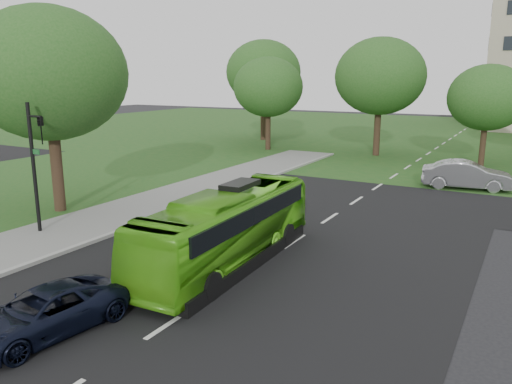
% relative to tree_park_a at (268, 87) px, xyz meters
% --- Properties ---
extents(ground, '(160.00, 160.00, 0.00)m').
position_rel_tree_park_a_xyz_m(ground, '(13.57, -25.17, -5.72)').
color(ground, black).
rests_on(ground, ground).
extents(street_surfaces, '(120.00, 120.00, 0.15)m').
position_rel_tree_park_a_xyz_m(street_surfaces, '(13.19, -2.42, -5.69)').
color(street_surfaces, black).
rests_on(street_surfaces, ground).
extents(tree_park_a, '(6.34, 6.34, 8.43)m').
position_rel_tree_park_a_xyz_m(tree_park_a, '(0.00, 0.00, 0.00)').
color(tree_park_a, black).
rests_on(tree_park_a, ground).
extents(tree_park_b, '(7.54, 7.54, 9.88)m').
position_rel_tree_park_a_xyz_m(tree_park_b, '(9.81, 1.47, 0.95)').
color(tree_park_b, black).
rests_on(tree_park_b, ground).
extents(tree_park_c, '(5.70, 5.70, 7.56)m').
position_rel_tree_park_a_xyz_m(tree_park_c, '(18.32, -0.12, -0.59)').
color(tree_park_c, black).
rests_on(tree_park_c, ground).
extents(tree_park_f, '(7.84, 7.84, 10.47)m').
position_rel_tree_park_a_xyz_m(tree_park_f, '(-3.98, 6.39, 1.40)').
color(tree_park_f, black).
rests_on(tree_park_f, ground).
extents(tree_side_near, '(7.47, 7.47, 9.92)m').
position_rel_tree_park_a_xyz_m(tree_side_near, '(1.14, -24.49, 1.01)').
color(tree_side_near, black).
rests_on(tree_side_near, ground).
extents(bus, '(2.58, 9.58, 2.65)m').
position_rel_tree_park_a_xyz_m(bus, '(12.50, -26.55, -4.40)').
color(bus, '#54BA1A').
rests_on(bus, ground).
extents(sedan, '(5.35, 2.59, 1.69)m').
position_rel_tree_park_a_xyz_m(sedan, '(18.35, -8.98, -4.87)').
color(sedan, '#A2A3A7').
rests_on(sedan, ground).
extents(suv, '(2.62, 4.58, 1.20)m').
position_rel_tree_park_a_xyz_m(suv, '(11.07, -33.17, -5.12)').
color(suv, black).
rests_on(suv, ground).
extents(traffic_light, '(0.90, 0.25, 5.60)m').
position_rel_tree_park_a_xyz_m(traffic_light, '(3.76, -27.58, -2.43)').
color(traffic_light, black).
rests_on(traffic_light, ground).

